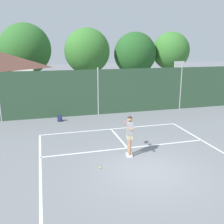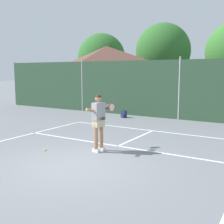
% 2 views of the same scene
% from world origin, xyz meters
% --- Properties ---
extents(ground_plane, '(120.00, 120.00, 0.00)m').
position_xyz_m(ground_plane, '(0.00, 0.00, 0.00)').
color(ground_plane, slate).
extents(court_markings, '(8.30, 11.10, 0.01)m').
position_xyz_m(court_markings, '(0.00, 0.65, 0.00)').
color(court_markings, white).
rests_on(court_markings, ground).
extents(chainlink_fence, '(26.09, 0.09, 3.36)m').
position_xyz_m(chainlink_fence, '(0.00, 9.00, 1.61)').
color(chainlink_fence, '#2D4C33').
rests_on(chainlink_fence, ground).
extents(clubhouse_building, '(6.37, 5.18, 4.53)m').
position_xyz_m(clubhouse_building, '(-7.29, 13.17, 2.34)').
color(clubhouse_building, beige).
rests_on(clubhouse_building, ground).
extents(treeline_backdrop, '(27.90, 4.66, 7.00)m').
position_xyz_m(treeline_backdrop, '(-0.98, 19.61, 4.12)').
color(treeline_backdrop, brown).
rests_on(treeline_backdrop, ground).
extents(tennis_player, '(0.32, 1.44, 1.85)m').
position_xyz_m(tennis_player, '(-0.22, 1.61, 1.11)').
color(tennis_player, silver).
rests_on(tennis_player, ground).
extents(tennis_ball, '(0.07, 0.07, 0.07)m').
position_xyz_m(tennis_ball, '(-1.76, 0.72, 0.03)').
color(tennis_ball, '#CCE033').
rests_on(tennis_ball, ground).
extents(backpack_navy, '(0.32, 0.30, 0.46)m').
position_xyz_m(backpack_navy, '(-2.82, 7.96, 0.19)').
color(backpack_navy, navy).
rests_on(backpack_navy, ground).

